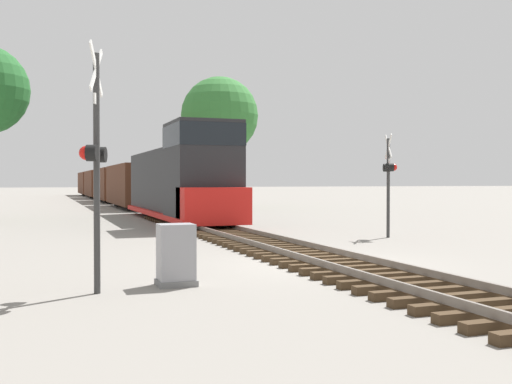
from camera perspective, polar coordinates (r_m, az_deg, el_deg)
ground_plane at (r=15.28m, az=6.43°, el=-6.84°), size 400.00×400.00×0.00m
rail_track_bed at (r=15.26m, az=6.43°, el=-6.34°), size 2.60×160.00×0.31m
freight_train at (r=57.84m, az=-13.17°, el=0.76°), size 2.87×72.79×4.69m
crossing_signal_near at (r=11.50m, az=-15.06°, el=3.20°), size 0.58×1.00×4.63m
crossing_signal_far at (r=22.69m, az=12.57°, el=1.78°), size 0.57×1.01×3.84m
relay_cabinet at (r=12.15m, az=-7.63°, el=-6.00°), size 0.77×0.63×1.24m
tree_mid_background at (r=47.43m, az=-3.48°, el=7.25°), size 6.06×6.06×10.29m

